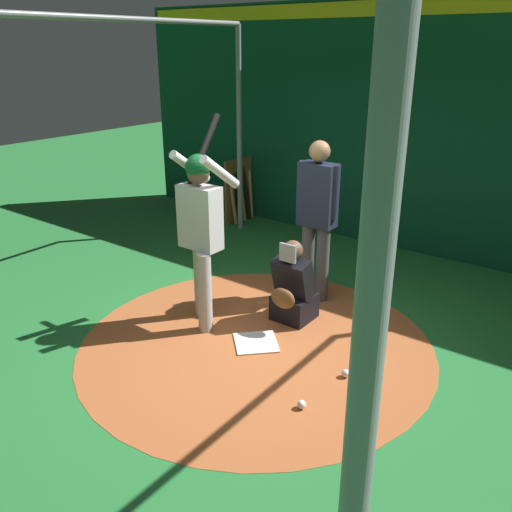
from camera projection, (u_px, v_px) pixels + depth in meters
name	position (u px, v px, depth m)	size (l,w,h in m)	color
ground_plane	(256.00, 344.00, 5.40)	(25.55, 25.55, 0.00)	#287A38
dirt_circle	(256.00, 343.00, 5.40)	(3.53, 3.53, 0.01)	#B76033
home_plate	(256.00, 342.00, 5.40)	(0.42, 0.42, 0.01)	white
batter	(201.00, 224.00, 5.42)	(0.68, 0.49, 2.16)	#B3B3B7
catcher	(293.00, 290.00, 5.74)	(0.58, 0.40, 0.92)	black
umpire	(317.00, 213.00, 6.00)	(0.23, 0.49, 1.85)	#4C4C51
back_wall	(409.00, 129.00, 7.40)	(0.23, 9.55, 3.40)	#0F472D
cage_frame	(256.00, 125.00, 4.61)	(5.60, 4.84, 3.11)	gray
bat_rack	(246.00, 190.00, 9.15)	(1.06, 0.20, 1.05)	olive
baseball_0	(302.00, 404.00, 4.42)	(0.07, 0.07, 0.07)	white
baseball_1	(295.00, 320.00, 5.78)	(0.07, 0.07, 0.07)	white
baseball_2	(345.00, 373.00, 4.84)	(0.07, 0.07, 0.07)	white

